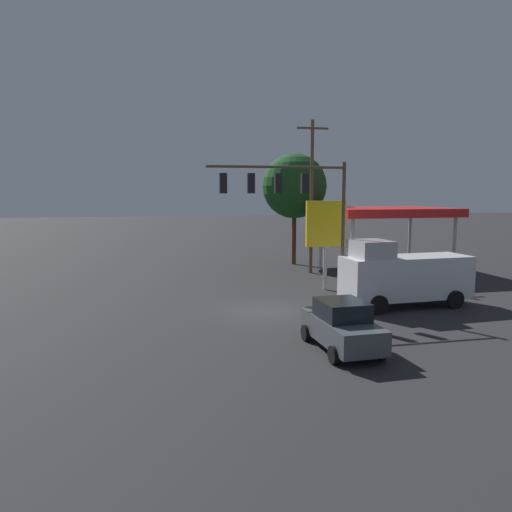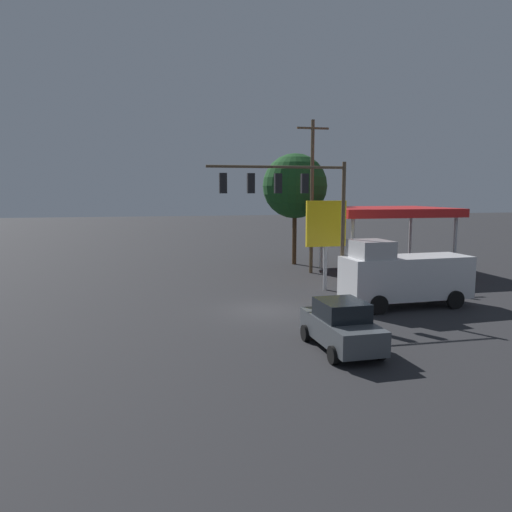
# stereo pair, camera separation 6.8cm
# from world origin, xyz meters

# --- Properties ---
(ground_plane) EXTENTS (200.00, 200.00, 0.00)m
(ground_plane) POSITION_xyz_m (0.00, 0.00, 0.00)
(ground_plane) COLOR #262628
(traffic_signal_assembly) EXTENTS (7.30, 0.43, 7.58)m
(traffic_signal_assembly) POSITION_xyz_m (-1.46, -0.25, 5.75)
(traffic_signal_assembly) COLOR brown
(traffic_signal_assembly) RESTS_ON ground
(utility_pole) EXTENTS (2.40, 0.26, 11.19)m
(utility_pole) POSITION_xyz_m (-6.17, -10.73, 5.89)
(utility_pole) COLOR brown
(utility_pole) RESTS_ON ground
(gas_station_canopy) EXTENTS (8.97, 7.34, 4.86)m
(gas_station_canopy) POSITION_xyz_m (-11.62, -9.84, 4.51)
(gas_station_canopy) COLOR red
(gas_station_canopy) RESTS_ON ground
(price_sign) EXTENTS (2.51, 0.27, 5.50)m
(price_sign) POSITION_xyz_m (-4.92, -4.39, 3.90)
(price_sign) COLOR #B7B7BC
(price_sign) RESTS_ON ground
(delivery_truck) EXTENTS (6.90, 2.82, 3.58)m
(delivery_truck) POSITION_xyz_m (-7.28, 0.84, 1.69)
(delivery_truck) COLOR silver
(delivery_truck) RESTS_ON ground
(sedan_waiting) EXTENTS (2.16, 4.45, 1.93)m
(sedan_waiting) POSITION_xyz_m (-1.34, 6.91, 0.95)
(sedan_waiting) COLOR #474C51
(sedan_waiting) RESTS_ON ground
(street_tree) EXTENTS (5.31, 5.31, 9.15)m
(street_tree) POSITION_xyz_m (-6.28, -15.32, 6.48)
(street_tree) COLOR #4C331E
(street_tree) RESTS_ON ground
(fire_hydrant) EXTENTS (0.24, 0.24, 0.88)m
(fire_hydrant) POSITION_xyz_m (-3.75, 3.61, 0.44)
(fire_hydrant) COLOR red
(fire_hydrant) RESTS_ON ground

